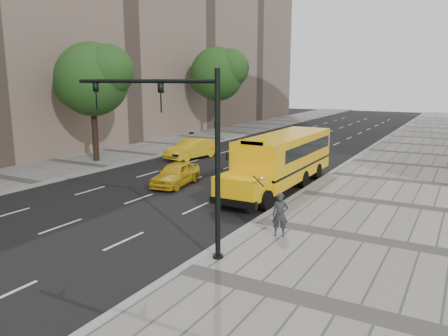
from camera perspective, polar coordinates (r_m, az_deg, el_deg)
The scene contains 12 objects.
ground at distance 26.44m, azimuth -2.35°, elevation -1.82°, with size 140.00×140.00×0.00m, color black.
sidewalk_museum at distance 22.72m, azimuth 24.44°, elevation -4.86°, with size 12.00×140.00×0.15m, color gray.
sidewalk_far at distance 33.44m, azimuth -18.60°, elevation 0.51°, with size 6.00×140.00×0.15m, color gray.
curb_museum at distance 23.90m, azimuth 10.00°, elevation -3.23°, with size 0.30×140.00×0.15m, color gray.
curb_far at distance 31.30m, azimuth -14.91°, elevation 0.01°, with size 0.30×140.00×0.15m, color gray.
tree_b at distance 33.42m, azimuth -16.76°, elevation 11.11°, with size 5.96×5.29×8.76m.
tree_c at distance 47.67m, azimuth -0.79°, elevation 12.23°, with size 6.43×5.72×9.57m.
school_bus at distance 25.12m, azimuth 7.79°, elevation 1.49°, with size 2.96×11.56×3.19m.
taxi_near at distance 25.58m, azimuth -6.32°, elevation -0.77°, with size 1.61×4.00×1.36m, color gold.
taxi_far at distance 34.30m, azimuth -4.24°, elevation 2.53°, with size 1.64×4.72×1.55m, color gold.
pedestrian at distance 16.88m, azimuth 7.35°, elevation -6.06°, with size 0.62×0.40×1.69m, color #2A2E32.
traffic_signal at distance 14.74m, azimuth -5.58°, elevation 3.78°, with size 6.18×0.36×6.40m.
Camera 1 is at (13.58, -21.88, 6.02)m, focal length 35.00 mm.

